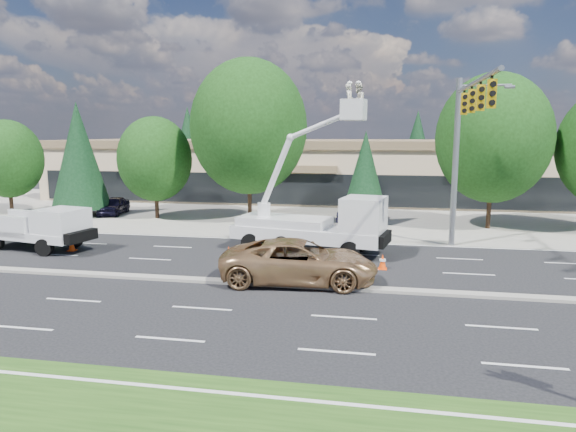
% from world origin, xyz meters
% --- Properties ---
extents(ground, '(140.00, 140.00, 0.00)m').
position_xyz_m(ground, '(0.00, 0.00, 0.00)').
color(ground, black).
rests_on(ground, ground).
extents(concrete_apron, '(140.00, 22.00, 0.01)m').
position_xyz_m(concrete_apron, '(0.00, 20.00, 0.01)').
color(concrete_apron, gray).
rests_on(concrete_apron, ground).
extents(road_median, '(120.00, 0.55, 0.12)m').
position_xyz_m(road_median, '(0.00, 0.00, 0.06)').
color(road_median, gray).
rests_on(road_median, ground).
extents(strip_mall, '(50.40, 15.40, 5.50)m').
position_xyz_m(strip_mall, '(0.00, 29.97, 2.83)').
color(strip_mall, tan).
rests_on(strip_mall, ground).
extents(tree_front_a, '(5.17, 5.17, 7.18)m').
position_xyz_m(tree_front_a, '(-22.00, 15.00, 4.20)').
color(tree_front_a, '#332114').
rests_on(tree_front_a, ground).
extents(tree_front_b, '(4.27, 4.27, 8.43)m').
position_xyz_m(tree_front_b, '(-16.00, 15.00, 4.52)').
color(tree_front_b, '#332114').
rests_on(tree_front_b, ground).
extents(tree_front_c, '(5.29, 5.29, 7.35)m').
position_xyz_m(tree_front_c, '(-10.00, 15.00, 4.30)').
color(tree_front_c, '#332114').
rests_on(tree_front_c, ground).
extents(tree_front_d, '(8.08, 8.08, 11.21)m').
position_xyz_m(tree_front_d, '(-3.00, 15.00, 6.56)').
color(tree_front_d, '#332114').
rests_on(tree_front_d, ground).
extents(tree_front_e, '(3.20, 3.20, 6.31)m').
position_xyz_m(tree_front_e, '(5.00, 15.00, 3.38)').
color(tree_front_e, '#332114').
rests_on(tree_front_e, ground).
extents(tree_front_f, '(7.17, 7.17, 9.95)m').
position_xyz_m(tree_front_f, '(13.00, 15.00, 5.82)').
color(tree_front_f, '#332114').
rests_on(tree_front_f, ground).
extents(tree_back_a, '(4.77, 4.77, 9.41)m').
position_xyz_m(tree_back_a, '(-18.00, 42.00, 5.05)').
color(tree_back_a, '#332114').
rests_on(tree_back_a, ground).
extents(tree_back_b, '(4.78, 4.78, 9.42)m').
position_xyz_m(tree_back_b, '(-4.00, 42.00, 5.05)').
color(tree_back_b, '#332114').
rests_on(tree_back_b, ground).
extents(tree_back_c, '(4.45, 4.45, 8.77)m').
position_xyz_m(tree_back_c, '(10.00, 42.00, 4.70)').
color(tree_back_c, '#332114').
rests_on(tree_back_c, ground).
extents(tree_back_d, '(5.69, 5.69, 11.21)m').
position_xyz_m(tree_back_d, '(22.00, 42.00, 6.01)').
color(tree_back_d, '#332114').
rests_on(tree_back_d, ground).
extents(signal_mast, '(2.76, 10.16, 9.00)m').
position_xyz_m(signal_mast, '(10.03, 7.04, 6.06)').
color(signal_mast, gray).
rests_on(signal_mast, ground).
extents(utility_pickup, '(6.25, 3.32, 2.28)m').
position_xyz_m(utility_pickup, '(-11.54, 4.11, 0.94)').
color(utility_pickup, silver).
rests_on(utility_pickup, ground).
extents(bucket_truck, '(8.18, 3.83, 8.60)m').
position_xyz_m(bucket_truck, '(3.13, 6.05, 1.86)').
color(bucket_truck, silver).
rests_on(bucket_truck, ground).
extents(traffic_cone_a, '(0.40, 0.40, 0.70)m').
position_xyz_m(traffic_cone_a, '(-9.87, 4.20, 0.34)').
color(traffic_cone_a, '#F13F07').
rests_on(traffic_cone_a, ground).
extents(traffic_cone_b, '(0.40, 0.40, 0.70)m').
position_xyz_m(traffic_cone_b, '(-1.12, 3.71, 0.34)').
color(traffic_cone_b, '#F13F07').
rests_on(traffic_cone_b, ground).
extents(traffic_cone_c, '(0.40, 0.40, 0.70)m').
position_xyz_m(traffic_cone_c, '(0.34, 4.15, 0.34)').
color(traffic_cone_c, '#F13F07').
rests_on(traffic_cone_c, ground).
extents(traffic_cone_d, '(0.40, 0.40, 0.70)m').
position_xyz_m(traffic_cone_d, '(6.26, 3.40, 0.34)').
color(traffic_cone_d, '#F13F07').
rests_on(traffic_cone_d, ground).
extents(minivan, '(6.61, 3.40, 1.78)m').
position_xyz_m(minivan, '(2.86, 0.60, 0.89)').
color(minivan, '#A2794E').
rests_on(minivan, ground).
extents(parked_car_west, '(2.29, 4.19, 1.35)m').
position_xyz_m(parked_car_west, '(-14.00, 16.00, 0.68)').
color(parked_car_west, black).
rests_on(parked_car_west, ground).
extents(parked_car_east, '(3.06, 5.06, 1.57)m').
position_xyz_m(parked_car_east, '(4.70, 16.02, 0.79)').
color(parked_car_east, black).
rests_on(parked_car_east, ground).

